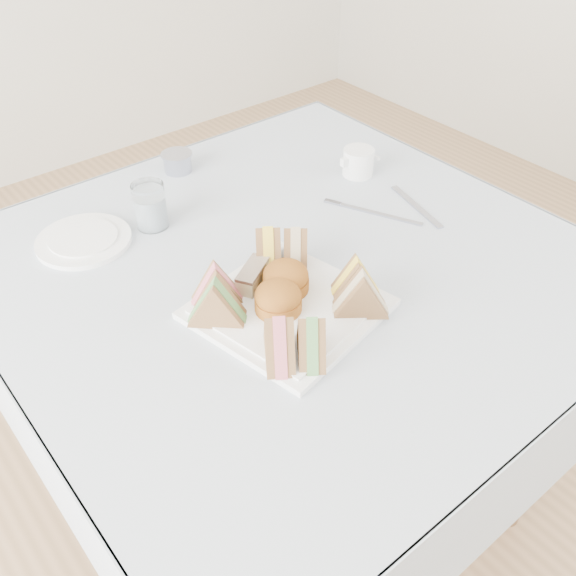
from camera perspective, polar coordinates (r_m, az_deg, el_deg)
floor at (r=1.72m, az=0.20°, el=-18.05°), size 4.00×4.00×0.00m
table at (r=1.42m, az=0.23°, el=-9.96°), size 0.90×0.90×0.74m
tablecloth at (r=1.16m, az=0.28°, el=2.13°), size 1.02×1.02×0.01m
serving_plate at (r=1.05m, az=-0.00°, el=-1.85°), size 0.31×0.31×0.01m
sandwich_fl_a at (r=0.94m, az=-0.80°, el=-4.40°), size 0.09×0.10×0.08m
sandwich_fl_b at (r=0.94m, az=2.09°, el=-4.32°), size 0.08×0.09×0.08m
sandwich_fr_a at (r=1.06m, az=6.06°, el=1.08°), size 0.09×0.08×0.07m
sandwich_fr_b at (r=1.02m, az=6.54°, el=-0.37°), size 0.10×0.09×0.08m
sandwich_bl_a at (r=1.00m, az=-6.40°, el=-1.11°), size 0.10×0.09×0.08m
sandwich_bl_b at (r=1.04m, az=-6.40°, el=0.41°), size 0.09×0.07×0.07m
sandwich_br_a at (r=1.12m, az=0.67°, el=3.79°), size 0.09×0.09×0.08m
sandwich_br_b at (r=1.11m, az=-1.77°, el=3.74°), size 0.09×0.10×0.08m
scone_left at (r=1.02m, az=-0.89°, el=-0.93°), size 0.08×0.08×0.05m
scone_right at (r=1.06m, az=-0.20°, el=0.87°), size 0.11×0.11×0.05m
pastry_slice at (r=1.08m, az=-3.14°, el=1.06°), size 0.08×0.07×0.04m
side_plate at (r=1.27m, az=-17.70°, el=4.05°), size 0.21×0.21×0.01m
water_glass at (r=1.26m, az=-12.16°, el=7.18°), size 0.07×0.07×0.09m
tea_strainer at (r=1.46m, az=-9.79°, el=10.89°), size 0.07×0.07×0.04m
knife at (r=1.34m, az=11.33°, el=7.13°), size 0.06×0.17×0.00m
fork at (r=1.30m, az=8.22°, el=6.50°), size 0.08×0.16×0.00m
creamer_jug at (r=1.43m, az=6.26°, el=11.07°), size 0.07×0.07×0.06m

